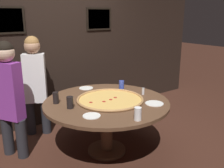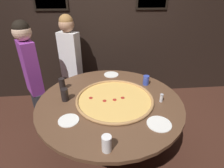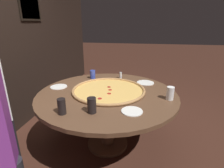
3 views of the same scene
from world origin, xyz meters
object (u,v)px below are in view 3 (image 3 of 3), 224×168
(dining_table, at_px, (107,102))
(white_plate_right_side, at_px, (59,87))
(giant_pizza, at_px, (109,90))
(white_plate_beside_cup, at_px, (145,83))
(drink_cup_near_right, at_px, (62,106))
(white_plate_near_front, at_px, (132,111))
(drink_cup_near_left, at_px, (93,74))
(drink_cup_beside_pizza, at_px, (92,105))
(condiment_shaker, at_px, (121,75))
(drink_cup_far_left, at_px, (170,93))

(dining_table, distance_m, white_plate_right_side, 0.67)
(giant_pizza, distance_m, white_plate_beside_cup, 0.58)
(giant_pizza, height_order, drink_cup_near_right, drink_cup_near_right)
(white_plate_near_front, distance_m, white_plate_beside_cup, 0.86)
(drink_cup_near_left, distance_m, drink_cup_beside_pizza, 1.05)
(white_plate_beside_cup, bearing_deg, drink_cup_beside_pizza, 152.35)
(drink_cup_near_right, bearing_deg, white_plate_beside_cup, -36.73)
(drink_cup_beside_pizza, height_order, white_plate_right_side, drink_cup_beside_pizza)
(white_plate_near_front, bearing_deg, drink_cup_beside_pizza, 102.50)
(white_plate_near_front, bearing_deg, white_plate_beside_cup, -8.50)
(giant_pizza, height_order, condiment_shaker, condiment_shaker)
(drink_cup_near_right, xyz_separation_m, white_plate_beside_cup, (1.00, -0.75, -0.07))
(white_plate_right_side, relative_size, white_plate_near_front, 1.05)
(giant_pizza, relative_size, white_plate_beside_cup, 3.82)
(dining_table, xyz_separation_m, drink_cup_near_right, (-0.57, 0.30, 0.20))
(drink_cup_beside_pizza, height_order, white_plate_beside_cup, drink_cup_beside_pizza)
(drink_cup_far_left, bearing_deg, drink_cup_beside_pizza, 119.78)
(drink_cup_near_left, bearing_deg, drink_cup_beside_pizza, -164.41)
(white_plate_beside_cup, relative_size, condiment_shaker, 2.39)
(dining_table, relative_size, giant_pizza, 1.85)
(giant_pizza, xyz_separation_m, white_plate_near_front, (-0.48, -0.32, -0.01))
(dining_table, bearing_deg, white_plate_right_side, 83.58)
(giant_pizza, distance_m, drink_cup_near_right, 0.70)
(giant_pizza, relative_size, drink_cup_beside_pizza, 6.07)
(drink_cup_beside_pizza, bearing_deg, dining_table, -4.54)
(giant_pizza, bearing_deg, condiment_shaker, -8.74)
(dining_table, bearing_deg, drink_cup_far_left, -96.50)
(drink_cup_beside_pizza, xyz_separation_m, drink_cup_near_right, (-0.07, 0.26, 0.00))
(white_plate_beside_cup, bearing_deg, giant_pizza, 130.19)
(dining_table, distance_m, white_plate_beside_cup, 0.63)
(giant_pizza, relative_size, condiment_shaker, 9.14)
(condiment_shaker, bearing_deg, drink_cup_beside_pizza, 173.32)
(condiment_shaker, bearing_deg, white_plate_right_side, 123.97)
(drink_cup_far_left, bearing_deg, dining_table, 83.50)
(giant_pizza, height_order, drink_cup_near_left, drink_cup_near_left)
(dining_table, distance_m, giant_pizza, 0.15)
(drink_cup_far_left, distance_m, white_plate_beside_cup, 0.57)
(white_plate_near_front, xyz_separation_m, white_plate_beside_cup, (0.85, -0.13, 0.00))
(condiment_shaker, bearing_deg, giant_pizza, 171.26)
(white_plate_right_side, bearing_deg, dining_table, -96.42)
(dining_table, xyz_separation_m, drink_cup_far_left, (-0.08, -0.70, 0.20))
(white_plate_right_side, bearing_deg, white_plate_beside_cup, -72.11)
(dining_table, height_order, condiment_shaker, condiment_shaker)
(drink_cup_far_left, distance_m, condiment_shaker, 0.90)
(drink_cup_near_left, bearing_deg, white_plate_right_side, 142.37)
(drink_cup_near_left, bearing_deg, white_plate_near_front, -145.27)
(drink_cup_beside_pizza, relative_size, drink_cup_near_right, 0.99)
(giant_pizza, relative_size, white_plate_right_side, 4.18)
(dining_table, relative_size, white_plate_beside_cup, 7.07)
(giant_pizza, relative_size, white_plate_near_front, 4.40)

